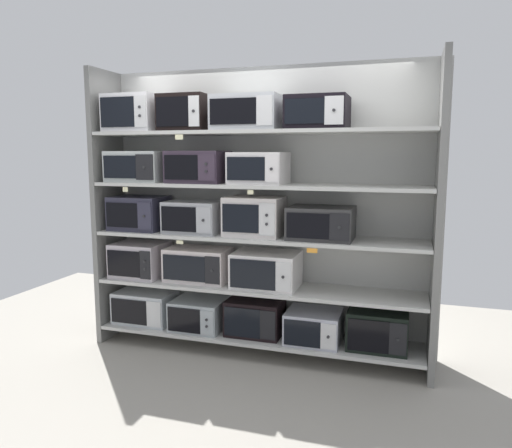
# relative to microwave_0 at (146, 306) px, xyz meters

# --- Properties ---
(ground) EXTENTS (6.89, 6.00, 0.02)m
(ground) POSITION_rel_microwave_0_xyz_m (1.11, -1.00, -0.33)
(ground) COLOR gray
(back_panel) EXTENTS (3.09, 0.04, 2.53)m
(back_panel) POSITION_rel_microwave_0_xyz_m (1.11, 0.27, 0.95)
(back_panel) COLOR #B2B2AD
(back_panel) RESTS_ON ground
(upright_left) EXTENTS (0.05, 0.50, 2.53)m
(upright_left) POSITION_rel_microwave_0_xyz_m (-0.36, 0.00, 0.95)
(upright_left) COLOR slate
(upright_left) RESTS_ON ground
(upright_right) EXTENTS (0.05, 0.50, 2.53)m
(upright_right) POSITION_rel_microwave_0_xyz_m (2.59, 0.00, 0.95)
(upright_right) COLOR slate
(upright_right) RESTS_ON ground
(shelf_0) EXTENTS (2.89, 0.50, 0.03)m
(shelf_0) POSITION_rel_microwave_0_xyz_m (1.11, 0.00, -0.16)
(shelf_0) COLOR beige
(shelf_0) RESTS_ON ground
(microwave_0) EXTENTS (0.55, 0.38, 0.30)m
(microwave_0) POSITION_rel_microwave_0_xyz_m (0.00, 0.00, 0.00)
(microwave_0) COLOR #B7BEC3
(microwave_0) RESTS_ON shelf_0
(microwave_1) EXTENTS (0.47, 0.44, 0.27)m
(microwave_1) POSITION_rel_microwave_0_xyz_m (0.57, -0.00, -0.01)
(microwave_1) COLOR #9CA5A9
(microwave_1) RESTS_ON shelf_0
(microwave_2) EXTENTS (0.49, 0.34, 0.32)m
(microwave_2) POSITION_rel_microwave_0_xyz_m (1.10, -0.00, 0.01)
(microwave_2) COLOR black
(microwave_2) RESTS_ON shelf_0
(microwave_3) EXTENTS (0.46, 0.43, 0.27)m
(microwave_3) POSITION_rel_microwave_0_xyz_m (1.64, -0.00, -0.02)
(microwave_3) COLOR #B2B4C2
(microwave_3) RESTS_ON shelf_0
(microwave_4) EXTENTS (0.49, 0.35, 0.32)m
(microwave_4) POSITION_rel_microwave_0_xyz_m (2.17, -0.00, 0.01)
(microwave_4) COLOR black
(microwave_4) RESTS_ON shelf_0
(shelf_1) EXTENTS (2.89, 0.50, 0.03)m
(shelf_1) POSITION_rel_microwave_0_xyz_m (1.11, 0.00, 0.29)
(shelf_1) COLOR beige
(microwave_5) EXTENTS (0.47, 0.43, 0.32)m
(microwave_5) POSITION_rel_microwave_0_xyz_m (-0.04, 0.00, 0.46)
(microwave_5) COLOR #BBB1B9
(microwave_5) RESTS_ON shelf_1
(microwave_6) EXTENTS (0.58, 0.35, 0.30)m
(microwave_6) POSITION_rel_microwave_0_xyz_m (0.56, 0.00, 0.45)
(microwave_6) COLOR silver
(microwave_6) RESTS_ON shelf_1
(microwave_7) EXTENTS (0.56, 0.42, 0.30)m
(microwave_7) POSITION_rel_microwave_0_xyz_m (1.21, -0.00, 0.45)
(microwave_7) COLOR silver
(microwave_7) RESTS_ON shelf_1
(shelf_2) EXTENTS (2.89, 0.50, 0.03)m
(shelf_2) POSITION_rel_microwave_0_xyz_m (1.11, 0.00, 0.73)
(shelf_2) COLOR beige
(microwave_8) EXTENTS (0.49, 0.40, 0.31)m
(microwave_8) POSITION_rel_microwave_0_xyz_m (-0.03, 0.00, 0.90)
(microwave_8) COLOR #2B2A3A
(microwave_8) RESTS_ON shelf_2
(microwave_9) EXTENTS (0.50, 0.40, 0.28)m
(microwave_9) POSITION_rel_microwave_0_xyz_m (0.53, 0.00, 0.89)
(microwave_9) COLOR #A2A4A9
(microwave_9) RESTS_ON shelf_2
(microwave_10) EXTENTS (0.49, 0.37, 0.34)m
(microwave_10) POSITION_rel_microwave_0_xyz_m (1.10, 0.00, 0.92)
(microwave_10) COLOR silver
(microwave_10) RESTS_ON shelf_2
(microwave_11) EXTENTS (0.53, 0.41, 0.27)m
(microwave_11) POSITION_rel_microwave_0_xyz_m (1.68, 0.00, 0.88)
(microwave_11) COLOR #333333
(microwave_11) RESTS_ON shelf_2
(price_tag_0) EXTENTS (0.06, 0.00, 0.03)m
(price_tag_0) POSITION_rel_microwave_0_xyz_m (0.51, -0.25, 0.70)
(price_tag_0) COLOR beige
(price_tag_1) EXTENTS (0.09, 0.00, 0.04)m
(price_tag_1) POSITION_rel_microwave_0_xyz_m (1.66, -0.25, 0.70)
(price_tag_1) COLOR orange
(shelf_3) EXTENTS (2.89, 0.50, 0.03)m
(shelf_3) POSITION_rel_microwave_0_xyz_m (1.11, 0.00, 1.18)
(shelf_3) COLOR beige
(microwave_12) EXTENTS (0.53, 0.43, 0.28)m
(microwave_12) POSITION_rel_microwave_0_xyz_m (-0.01, 0.00, 1.34)
(microwave_12) COLOR #B7BEBB
(microwave_12) RESTS_ON shelf_3
(microwave_13) EXTENTS (0.50, 0.41, 0.28)m
(microwave_13) POSITION_rel_microwave_0_xyz_m (0.58, 0.00, 1.34)
(microwave_13) COLOR #352937
(microwave_13) RESTS_ON shelf_3
(microwave_14) EXTENTS (0.46, 0.40, 0.27)m
(microwave_14) POSITION_rel_microwave_0_xyz_m (1.14, 0.00, 1.33)
(microwave_14) COLOR silver
(microwave_14) RESTS_ON shelf_3
(price_tag_2) EXTENTS (0.05, 0.00, 0.04)m
(price_tag_2) POSITION_rel_microwave_0_xyz_m (-0.01, -0.25, 1.14)
(price_tag_2) COLOR beige
(price_tag_3) EXTENTS (0.05, 0.00, 0.03)m
(price_tag_3) POSITION_rel_microwave_0_xyz_m (1.15, -0.25, 1.15)
(price_tag_3) COLOR beige
(shelf_4) EXTENTS (2.89, 0.50, 0.03)m
(shelf_4) POSITION_rel_microwave_0_xyz_m (1.11, 0.00, 1.63)
(shelf_4) COLOR beige
(microwave_15) EXTENTS (0.48, 0.44, 0.33)m
(microwave_15) POSITION_rel_microwave_0_xyz_m (-0.04, -0.00, 1.81)
(microwave_15) COLOR silver
(microwave_15) RESTS_ON shelf_4
(microwave_16) EXTENTS (0.42, 0.42, 0.31)m
(microwave_16) POSITION_rel_microwave_0_xyz_m (0.48, -0.00, 1.80)
(microwave_16) COLOR black
(microwave_16) RESTS_ON shelf_4
(microwave_17) EXTENTS (0.56, 0.42, 0.29)m
(microwave_17) POSITION_rel_microwave_0_xyz_m (1.04, 0.00, 1.79)
(microwave_17) COLOR #B0B3B8
(microwave_17) RESTS_ON shelf_4
(microwave_18) EXTENTS (0.49, 0.41, 0.27)m
(microwave_18) POSITION_rel_microwave_0_xyz_m (1.64, 0.00, 1.78)
(microwave_18) COLOR black
(microwave_18) RESTS_ON shelf_4
(price_tag_4) EXTENTS (0.07, 0.00, 0.04)m
(price_tag_4) POSITION_rel_microwave_0_xyz_m (0.52, -0.25, 1.59)
(price_tag_4) COLOR beige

